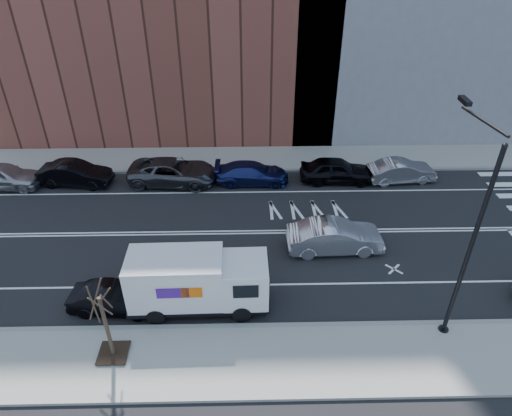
{
  "coord_description": "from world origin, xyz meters",
  "views": [
    {
      "loc": [
        -1.41,
        -20.71,
        15.54
      ],
      "look_at": [
        -0.97,
        0.37,
        1.4
      ],
      "focal_mm": 32.0,
      "sensor_mm": 36.0,
      "label": 1
    }
  ],
  "objects_px": {
    "fedex_van": "(197,281)",
    "far_parked_a": "(3,176)",
    "far_parked_b": "(75,174)",
    "driving_sedan": "(335,237)"
  },
  "relations": [
    {
      "from": "fedex_van",
      "to": "far_parked_a",
      "type": "bearing_deg",
      "value": 140.12
    },
    {
      "from": "fedex_van",
      "to": "far_parked_b",
      "type": "distance_m",
      "value": 14.36
    },
    {
      "from": "fedex_van",
      "to": "far_parked_b",
      "type": "xyz_separation_m",
      "value": [
        -8.99,
        11.17,
        -0.74
      ]
    },
    {
      "from": "fedex_van",
      "to": "far_parked_b",
      "type": "relative_size",
      "value": 1.35
    },
    {
      "from": "fedex_van",
      "to": "far_parked_a",
      "type": "height_order",
      "value": "fedex_van"
    },
    {
      "from": "far_parked_a",
      "to": "driving_sedan",
      "type": "xyz_separation_m",
      "value": [
        20.45,
        -6.94,
        0.01
      ]
    },
    {
      "from": "far_parked_a",
      "to": "fedex_van",
      "type": "bearing_deg",
      "value": -125.75
    },
    {
      "from": "far_parked_b",
      "to": "driving_sedan",
      "type": "relative_size",
      "value": 0.93
    },
    {
      "from": "fedex_van",
      "to": "far_parked_a",
      "type": "distance_m",
      "value": 17.41
    },
    {
      "from": "driving_sedan",
      "to": "far_parked_b",
      "type": "bearing_deg",
      "value": 63.21
    }
  ]
}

